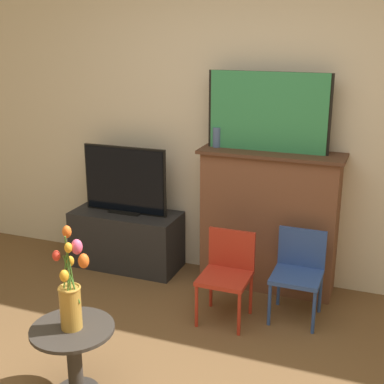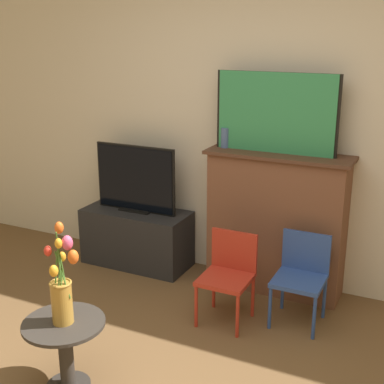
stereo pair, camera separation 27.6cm
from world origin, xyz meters
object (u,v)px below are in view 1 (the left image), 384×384
at_px(chair_blue, 298,268).
at_px(vase_tulips, 71,293).
at_px(tv_monitor, 125,181).
at_px(painting, 268,112).
at_px(chair_red, 227,270).

relative_size(chair_blue, vase_tulips, 1.10).
xyz_separation_m(tv_monitor, chair_blue, (1.51, -0.31, -0.40)).
bearing_deg(vase_tulips, painting, 69.60).
height_order(tv_monitor, chair_red, tv_monitor).
xyz_separation_m(chair_red, chair_blue, (0.46, 0.20, 0.00)).
bearing_deg(chair_blue, chair_red, -156.60).
bearing_deg(tv_monitor, vase_tulips, -71.90).
xyz_separation_m(painting, chair_red, (-0.11, -0.58, -1.02)).
bearing_deg(tv_monitor, painting, 3.57).
bearing_deg(tv_monitor, chair_red, -25.92).
relative_size(chair_red, vase_tulips, 1.10).
distance_m(painting, tv_monitor, 1.32).
bearing_deg(chair_blue, tv_monitor, 168.31).
bearing_deg(tv_monitor, chair_blue, -11.69).
relative_size(painting, tv_monitor, 1.24).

